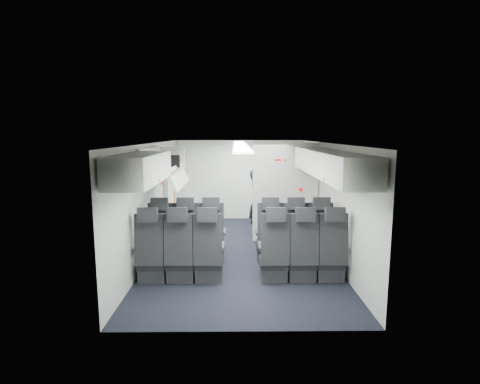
{
  "coord_description": "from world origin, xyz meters",
  "views": [
    {
      "loc": [
        -0.09,
        -7.14,
        2.34
      ],
      "look_at": [
        0.0,
        0.4,
        1.15
      ],
      "focal_mm": 28.0,
      "sensor_mm": 36.0,
      "label": 1
    }
  ],
  "objects_px": {
    "seat_row_mid": "(241,256)",
    "boarding_door": "(170,193)",
    "flight_attendant": "(257,202)",
    "carry_on_bag": "(170,161)",
    "seat_row_front": "(241,240)",
    "galley_unit": "(275,186)"
  },
  "relations": [
    {
      "from": "seat_row_front",
      "to": "seat_row_mid",
      "type": "relative_size",
      "value": 1.0
    },
    {
      "from": "seat_row_mid",
      "to": "carry_on_bag",
      "type": "height_order",
      "value": "carry_on_bag"
    },
    {
      "from": "seat_row_front",
      "to": "galley_unit",
      "type": "relative_size",
      "value": 1.75
    },
    {
      "from": "seat_row_front",
      "to": "galley_unit",
      "type": "bearing_deg",
      "value": 73.72
    },
    {
      "from": "boarding_door",
      "to": "carry_on_bag",
      "type": "height_order",
      "value": "carry_on_bag"
    },
    {
      "from": "seat_row_front",
      "to": "seat_row_mid",
      "type": "bearing_deg",
      "value": -90.0
    },
    {
      "from": "flight_attendant",
      "to": "carry_on_bag",
      "type": "xyz_separation_m",
      "value": [
        -1.76,
        -1.29,
        1.05
      ]
    },
    {
      "from": "seat_row_front",
      "to": "boarding_door",
      "type": "relative_size",
      "value": 1.79
    },
    {
      "from": "seat_row_front",
      "to": "seat_row_mid",
      "type": "xyz_separation_m",
      "value": [
        0.0,
        -0.9,
        0.0
      ]
    },
    {
      "from": "seat_row_mid",
      "to": "flight_attendant",
      "type": "relative_size",
      "value": 2.18
    },
    {
      "from": "galley_unit",
      "to": "flight_attendant",
      "type": "height_order",
      "value": "galley_unit"
    },
    {
      "from": "galley_unit",
      "to": "flight_attendant",
      "type": "relative_size",
      "value": 1.25
    },
    {
      "from": "boarding_door",
      "to": "flight_attendant",
      "type": "relative_size",
      "value": 1.22
    },
    {
      "from": "seat_row_front",
      "to": "carry_on_bag",
      "type": "distance_m",
      "value": 2.03
    },
    {
      "from": "seat_row_front",
      "to": "seat_row_mid",
      "type": "height_order",
      "value": "same"
    },
    {
      "from": "seat_row_mid",
      "to": "boarding_door",
      "type": "distance_m",
      "value": 3.45
    },
    {
      "from": "seat_row_mid",
      "to": "boarding_door",
      "type": "xyz_separation_m",
      "value": [
        -1.64,
        2.99,
        0.55
      ]
    },
    {
      "from": "seat_row_front",
      "to": "flight_attendant",
      "type": "bearing_deg",
      "value": 77.68
    },
    {
      "from": "seat_row_mid",
      "to": "carry_on_bag",
      "type": "bearing_deg",
      "value": 132.46
    },
    {
      "from": "flight_attendant",
      "to": "seat_row_front",
      "type": "bearing_deg",
      "value": 175.07
    },
    {
      "from": "galley_unit",
      "to": "carry_on_bag",
      "type": "height_order",
      "value": "carry_on_bag"
    },
    {
      "from": "galley_unit",
      "to": "boarding_door",
      "type": "xyz_separation_m",
      "value": [
        -2.59,
        -1.17,
        0.0
      ]
    }
  ]
}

